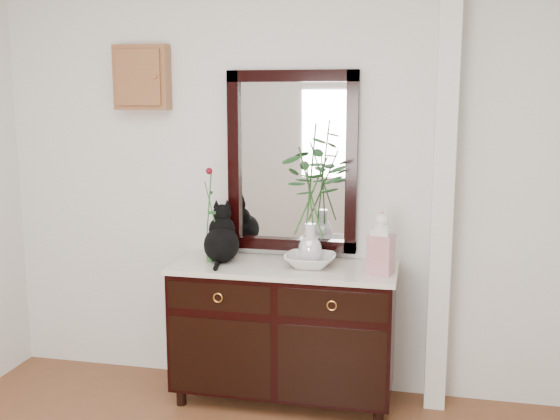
% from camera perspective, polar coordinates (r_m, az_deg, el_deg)
% --- Properties ---
extents(wall_back, '(3.60, 0.04, 2.70)m').
position_cam_1_polar(wall_back, '(4.04, -0.32, 2.99)').
color(wall_back, silver).
rests_on(wall_back, ground).
extents(pilaster, '(0.12, 0.20, 2.70)m').
position_cam_1_polar(pilaster, '(3.87, 14.03, 2.37)').
color(pilaster, silver).
rests_on(pilaster, ground).
extents(sideboard, '(1.33, 0.52, 0.82)m').
position_cam_1_polar(sideboard, '(3.99, 0.31, -10.08)').
color(sideboard, black).
rests_on(sideboard, ground).
extents(wall_mirror, '(0.80, 0.06, 1.10)m').
position_cam_1_polar(wall_mirror, '(4.00, 1.04, 4.21)').
color(wall_mirror, black).
rests_on(wall_mirror, wall_back).
extents(key_cabinet, '(0.35, 0.10, 0.40)m').
position_cam_1_polar(key_cabinet, '(4.25, -11.93, 11.22)').
color(key_cabinet, brown).
rests_on(key_cabinet, wall_back).
extents(cat, '(0.31, 0.35, 0.35)m').
position_cam_1_polar(cat, '(3.95, -5.13, -2.02)').
color(cat, black).
rests_on(cat, sideboard).
extents(lotus_bowl, '(0.30, 0.30, 0.07)m').
position_cam_1_polar(lotus_bowl, '(3.84, 2.63, -4.43)').
color(lotus_bowl, silver).
rests_on(lotus_bowl, sideboard).
extents(vase_branches, '(0.43, 0.43, 0.83)m').
position_cam_1_polar(vase_branches, '(3.76, 2.68, 1.46)').
color(vase_branches, silver).
rests_on(vase_branches, lotus_bowl).
extents(bud_vase_rose, '(0.09, 0.09, 0.58)m').
position_cam_1_polar(bud_vase_rose, '(3.94, -6.18, -0.35)').
color(bud_vase_rose, '#2C672F').
rests_on(bud_vase_rose, sideboard).
extents(ginger_jar, '(0.16, 0.16, 0.36)m').
position_cam_1_polar(ginger_jar, '(3.70, 8.80, -2.83)').
color(ginger_jar, silver).
rests_on(ginger_jar, sideboard).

